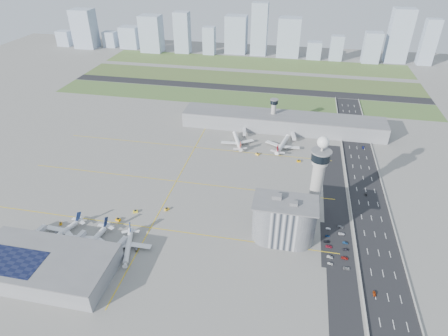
% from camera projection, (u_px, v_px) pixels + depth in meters
% --- Properties ---
extents(ground, '(1000.00, 1000.00, 0.00)m').
position_uv_depth(ground, '(215.00, 209.00, 283.19)').
color(ground, gray).
extents(grass_strip_0, '(480.00, 50.00, 0.08)m').
position_uv_depth(grass_strip_0, '(238.00, 98.00, 473.35)').
color(grass_strip_0, '#4D6B32').
rests_on(grass_strip_0, ground).
extents(grass_strip_1, '(480.00, 60.00, 0.08)m').
position_uv_depth(grass_strip_1, '(247.00, 79.00, 535.63)').
color(grass_strip_1, '#495C2B').
rests_on(grass_strip_1, ground).
extents(grass_strip_2, '(480.00, 70.00, 0.08)m').
position_uv_depth(grass_strip_2, '(254.00, 63.00, 602.06)').
color(grass_strip_2, '#4D6C33').
rests_on(grass_strip_2, ground).
extents(runway, '(480.00, 22.00, 0.10)m').
position_uv_depth(runway, '(243.00, 88.00, 504.06)').
color(runway, black).
rests_on(runway, ground).
extents(highway, '(28.00, 500.00, 0.10)m').
position_uv_depth(highway, '(374.00, 229.00, 263.98)').
color(highway, black).
rests_on(highway, ground).
extents(barrier_left, '(0.60, 500.00, 1.20)m').
position_uv_depth(barrier_left, '(353.00, 226.00, 266.03)').
color(barrier_left, '#9E9E99').
rests_on(barrier_left, ground).
extents(barrier_right, '(0.60, 500.00, 1.20)m').
position_uv_depth(barrier_right, '(395.00, 231.00, 261.35)').
color(barrier_right, '#9E9E99').
rests_on(barrier_right, ground).
extents(landside_road, '(18.00, 260.00, 0.08)m').
position_uv_depth(landside_road, '(338.00, 233.00, 259.85)').
color(landside_road, black).
rests_on(landside_road, ground).
extents(parking_lot, '(20.00, 44.00, 0.10)m').
position_uv_depth(parking_lot, '(336.00, 245.00, 250.22)').
color(parking_lot, black).
rests_on(parking_lot, ground).
extents(taxiway_line_h_0, '(260.00, 0.60, 0.01)m').
position_uv_depth(taxiway_line_h_0, '(151.00, 228.00, 264.95)').
color(taxiway_line_h_0, yellow).
rests_on(taxiway_line_h_0, ground).
extents(taxiway_line_h_1, '(260.00, 0.60, 0.01)m').
position_uv_depth(taxiway_line_h_1, '(176.00, 181.00, 314.78)').
color(taxiway_line_h_1, yellow).
rests_on(taxiway_line_h_1, ground).
extents(taxiway_line_h_2, '(260.00, 0.60, 0.01)m').
position_uv_depth(taxiway_line_h_2, '(195.00, 147.00, 364.60)').
color(taxiway_line_h_2, yellow).
rests_on(taxiway_line_h_2, ground).
extents(taxiway_line_v, '(0.60, 260.00, 0.01)m').
position_uv_depth(taxiway_line_v, '(176.00, 181.00, 314.78)').
color(taxiway_line_v, yellow).
rests_on(taxiway_line_v, ground).
extents(control_tower, '(14.00, 14.00, 64.50)m').
position_uv_depth(control_tower, '(318.00, 175.00, 259.20)').
color(control_tower, '#ADAAA5').
rests_on(control_tower, ground).
extents(secondary_tower, '(8.60, 8.60, 31.90)m').
position_uv_depth(secondary_tower, '(273.00, 111.00, 392.75)').
color(secondary_tower, '#ADAAA5').
rests_on(secondary_tower, ground).
extents(admin_building, '(42.00, 24.00, 33.50)m').
position_uv_depth(admin_building, '(284.00, 221.00, 248.12)').
color(admin_building, '#B2B2B7').
rests_on(admin_building, ground).
extents(terminal_pier, '(210.00, 32.00, 15.80)m').
position_uv_depth(terminal_pier, '(282.00, 122.00, 395.22)').
color(terminal_pier, gray).
rests_on(terminal_pier, ground).
extents(near_terminal, '(84.00, 42.00, 13.00)m').
position_uv_depth(near_terminal, '(44.00, 265.00, 226.36)').
color(near_terminal, gray).
rests_on(near_terminal, ground).
extents(airplane_near_a, '(40.47, 43.67, 9.95)m').
position_uv_depth(airplane_near_a, '(60.00, 231.00, 254.75)').
color(airplane_near_a, white).
rests_on(airplane_near_a, ground).
extents(airplane_near_b, '(36.79, 41.49, 10.42)m').
position_uv_depth(airplane_near_b, '(92.00, 239.00, 247.65)').
color(airplane_near_b, white).
rests_on(airplane_near_b, ground).
extents(airplane_near_c, '(39.81, 43.39, 10.08)m').
position_uv_depth(airplane_near_c, '(128.00, 245.00, 243.23)').
color(airplane_near_c, white).
rests_on(airplane_near_c, ground).
extents(airplane_far_a, '(43.92, 47.52, 10.88)m').
position_uv_depth(airplane_far_a, '(237.00, 139.00, 368.32)').
color(airplane_far_a, white).
rests_on(airplane_far_a, ground).
extents(airplane_far_b, '(42.11, 46.79, 11.35)m').
position_uv_depth(airplane_far_b, '(283.00, 142.00, 362.16)').
color(airplane_far_b, white).
rests_on(airplane_far_b, ground).
extents(jet_bridge_near_0, '(5.39, 14.31, 5.70)m').
position_uv_depth(jet_bridge_near_0, '(30.00, 240.00, 249.88)').
color(jet_bridge_near_0, silver).
rests_on(jet_bridge_near_0, ground).
extents(jet_bridge_near_1, '(5.39, 14.31, 5.70)m').
position_uv_depth(jet_bridge_near_1, '(71.00, 247.00, 244.87)').
color(jet_bridge_near_1, silver).
rests_on(jet_bridge_near_1, ground).
extents(jet_bridge_near_2, '(5.39, 14.31, 5.70)m').
position_uv_depth(jet_bridge_near_2, '(114.00, 253.00, 239.87)').
color(jet_bridge_near_2, silver).
rests_on(jet_bridge_near_2, ground).
extents(jet_bridge_far_0, '(5.39, 14.31, 5.70)m').
position_uv_depth(jet_bridge_far_0, '(244.00, 130.00, 390.96)').
color(jet_bridge_far_0, silver).
rests_on(jet_bridge_far_0, ground).
extents(jet_bridge_far_1, '(5.39, 14.31, 5.70)m').
position_uv_depth(jet_bridge_far_1, '(292.00, 134.00, 382.61)').
color(jet_bridge_far_1, silver).
rests_on(jet_bridge_far_1, ground).
extents(tug_0, '(3.16, 3.37, 1.62)m').
position_uv_depth(tug_0, '(61.00, 223.00, 267.65)').
color(tug_0, orange).
rests_on(tug_0, ground).
extents(tug_1, '(3.98, 3.47, 1.93)m').
position_uv_depth(tug_1, '(135.00, 211.00, 279.18)').
color(tug_1, yellow).
rests_on(tug_1, ground).
extents(tug_2, '(3.88, 3.16, 1.95)m').
position_uv_depth(tug_2, '(118.00, 219.00, 271.15)').
color(tug_2, '#F9A100').
rests_on(tug_2, ground).
extents(tug_3, '(3.90, 4.05, 1.94)m').
position_uv_depth(tug_3, '(167.00, 209.00, 281.48)').
color(tug_3, yellow).
rests_on(tug_3, ground).
extents(tug_4, '(4.18, 3.94, 2.00)m').
position_uv_depth(tug_4, '(258.00, 154.00, 351.92)').
color(tug_4, gold).
rests_on(tug_4, ground).
extents(tug_5, '(3.61, 2.73, 1.93)m').
position_uv_depth(tug_5, '(299.00, 161.00, 341.12)').
color(tug_5, '#DF9801').
rests_on(tug_5, ground).
extents(car_lot_0, '(3.78, 1.94, 1.23)m').
position_uv_depth(car_lot_0, '(330.00, 263.00, 235.42)').
color(car_lot_0, silver).
rests_on(car_lot_0, ground).
extents(car_lot_1, '(4.13, 1.92, 1.31)m').
position_uv_depth(car_lot_1, '(330.00, 257.00, 240.13)').
color(car_lot_1, '#9D9D9D').
rests_on(car_lot_1, ground).
extents(car_lot_2, '(4.45, 2.28, 1.20)m').
position_uv_depth(car_lot_2, '(329.00, 246.00, 248.23)').
color(car_lot_2, '#AE223C').
rests_on(car_lot_2, ground).
extents(car_lot_3, '(4.32, 2.15, 1.21)m').
position_uv_depth(car_lot_3, '(327.00, 242.00, 252.21)').
color(car_lot_3, black).
rests_on(car_lot_3, ground).
extents(car_lot_4, '(3.34, 1.64, 1.10)m').
position_uv_depth(car_lot_4, '(327.00, 236.00, 257.10)').
color(car_lot_4, navy).
rests_on(car_lot_4, ground).
extents(car_lot_5, '(3.37, 1.27, 1.10)m').
position_uv_depth(car_lot_5, '(328.00, 229.00, 263.33)').
color(car_lot_5, white).
rests_on(car_lot_5, ground).
extents(car_lot_6, '(4.43, 2.34, 1.19)m').
position_uv_depth(car_lot_6, '(347.00, 268.00, 232.10)').
color(car_lot_6, gray).
rests_on(car_lot_6, ground).
extents(car_lot_7, '(4.67, 2.27, 1.31)m').
position_uv_depth(car_lot_7, '(345.00, 258.00, 239.34)').
color(car_lot_7, '#A21E19').
rests_on(car_lot_7, ground).
extents(car_lot_8, '(3.65, 1.57, 1.23)m').
position_uv_depth(car_lot_8, '(346.00, 249.00, 245.92)').
color(car_lot_8, '#25232E').
rests_on(car_lot_8, ground).
extents(car_lot_9, '(3.64, 1.58, 1.16)m').
position_uv_depth(car_lot_9, '(345.00, 243.00, 251.20)').
color(car_lot_9, navy).
rests_on(car_lot_9, ground).
extents(car_lot_10, '(4.41, 2.05, 1.22)m').
position_uv_depth(car_lot_10, '(342.00, 234.00, 258.72)').
color(car_lot_10, white).
rests_on(car_lot_10, ground).
extents(car_lot_11, '(4.37, 2.08, 1.23)m').
position_uv_depth(car_lot_11, '(341.00, 227.00, 264.98)').
color(car_lot_11, gray).
rests_on(car_lot_11, ground).
extents(car_hw_0, '(1.56, 3.86, 1.31)m').
position_uv_depth(car_hw_0, '(374.00, 294.00, 215.67)').
color(car_hw_0, '#A63A10').
rests_on(car_hw_0, ground).
extents(car_hw_1, '(1.55, 3.48, 1.11)m').
position_uv_depth(car_hw_1, '(366.00, 195.00, 297.66)').
color(car_hw_1, black).
rests_on(car_hw_1, ground).
extents(car_hw_2, '(2.56, 4.77, 1.27)m').
position_uv_depth(car_hw_2, '(363.00, 147.00, 363.32)').
color(car_hw_2, navy).
rests_on(car_hw_2, ground).
extents(car_hw_4, '(1.68, 3.45, 1.13)m').
position_uv_depth(car_hw_4, '(346.00, 122.00, 412.75)').
color(car_hw_4, '#A6A6A6').
rests_on(car_hw_4, ground).
extents(skyline_bldg_0, '(24.05, 19.24, 26.50)m').
position_uv_depth(skyline_bldg_0, '(65.00, 38.00, 689.35)').
color(skyline_bldg_0, '#9EADC1').
rests_on(skyline_bldg_0, ground).
extents(skyline_bldg_1, '(37.63, 30.10, 65.60)m').
position_uv_depth(skyline_bldg_1, '(85.00, 29.00, 667.79)').
color(skyline_bldg_1, '#9EADC1').
rests_on(skyline_bldg_1, ground).
extents(skyline_bldg_2, '(22.81, 18.25, 26.79)m').
position_uv_depth(skyline_bldg_2, '(110.00, 39.00, 681.86)').
color(skyline_bldg_2, '#9EADC1').
rests_on(skyline_bldg_2, ground).
extents(skyline_bldg_3, '(32.30, 25.84, 36.93)m').
position_uv_depth(skyline_bldg_3, '(130.00, 37.00, 673.70)').
color(skyline_bldg_3, '#9EADC1').
rests_on(skyline_bldg_3, ground).
extents(skyline_bldg_4, '(35.81, 28.65, 60.36)m').
position_uv_depth(skyline_bldg_4, '(151.00, 34.00, 646.04)').
color(skyline_bldg_4, '#9EADC1').
rests_on(skyline_bldg_4, ground).
extents(skyline_bldg_5, '(25.49, 20.39, 66.89)m').
position_uv_depth(skyline_bldg_5, '(182.00, 33.00, 638.94)').
color(skyline_bldg_5, '#9EADC1').
rests_on(skyline_bldg_5, ground).
extents(skyline_bldg_6, '(20.04, 16.03, 45.20)m').
position_uv_depth(skyline_bldg_6, '(209.00, 41.00, 635.33)').
color(skyline_bldg_6, '#9EADC1').
rests_on(skyline_bldg_6, ground).
extents(skyline_bldg_7, '(35.76, 28.61, 61.22)m').
position_uv_depth(skyline_bldg_7, '(236.00, 34.00, 639.63)').
color(skyline_bldg_7, '#9EADC1').
rests_on(skyline_bldg_7, ground).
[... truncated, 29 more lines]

